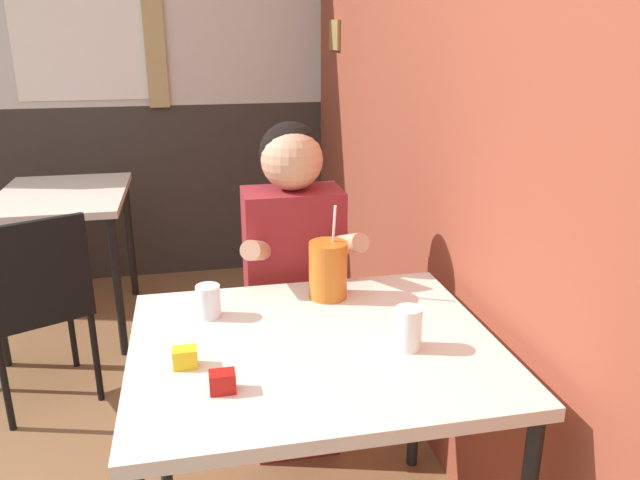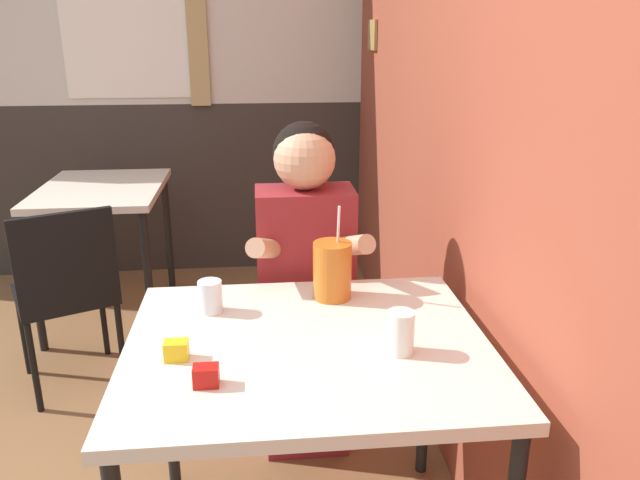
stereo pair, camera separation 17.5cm
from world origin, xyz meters
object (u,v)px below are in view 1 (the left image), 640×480
chair_near_window (36,298)px  person_seated (294,287)px  main_table (314,365)px  background_table (64,210)px  cocktail_pitcher (328,270)px

chair_near_window → person_seated: person_seated is taller
main_table → background_table: 2.07m
background_table → person_seated: 1.60m
main_table → cocktail_pitcher: cocktail_pitcher is taller
background_table → cocktail_pitcher: bearing=-55.8°
cocktail_pitcher → person_seated: bearing=101.7°
chair_near_window → person_seated: size_ratio=0.68×
main_table → background_table: bearing=117.5°
chair_near_window → cocktail_pitcher: cocktail_pitcher is taller
main_table → person_seated: bearing=86.1°
main_table → chair_near_window: (-0.96, 1.08, -0.18)m
main_table → person_seated: (0.04, 0.58, -0.02)m
chair_near_window → person_seated: bearing=-51.7°
chair_near_window → cocktail_pitcher: size_ratio=2.86×
main_table → background_table: same height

